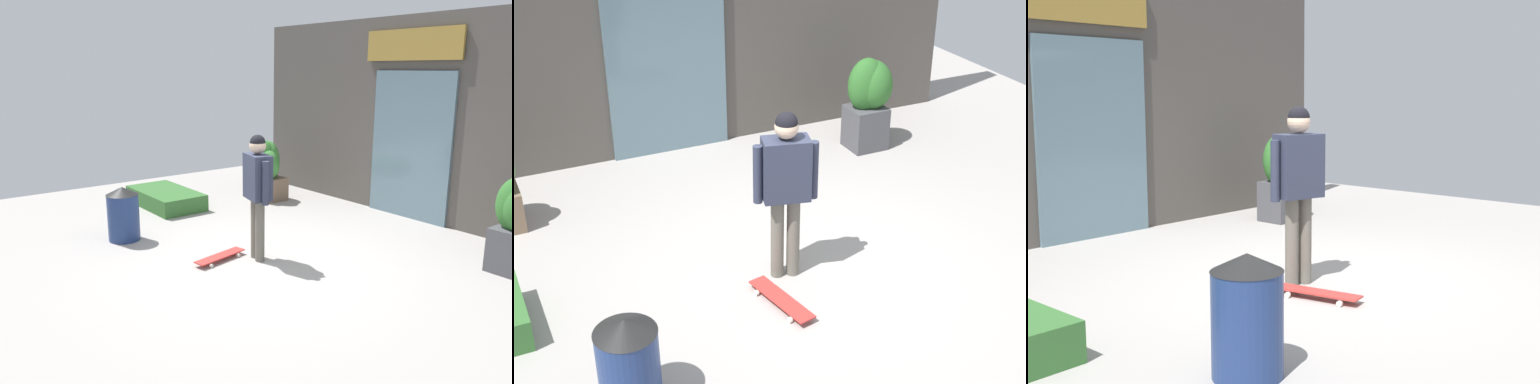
% 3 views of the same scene
% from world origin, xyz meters
% --- Properties ---
extents(ground_plane, '(12.00, 12.00, 0.00)m').
position_xyz_m(ground_plane, '(0.00, 0.00, 0.00)').
color(ground_plane, '#9E9993').
extents(building_facade, '(8.08, 0.31, 3.49)m').
position_xyz_m(building_facade, '(-0.01, 3.45, 1.74)').
color(building_facade, '#4C4742').
rests_on(building_facade, ground_plane).
extents(skateboarder, '(0.61, 0.36, 1.75)m').
position_xyz_m(skateboarder, '(-0.20, -0.07, 1.08)').
color(skateboarder, '#666056').
rests_on(skateboarder, ground_plane).
extents(skateboard, '(0.34, 0.84, 0.08)m').
position_xyz_m(skateboard, '(-0.46, -0.53, 0.06)').
color(skateboard, red).
rests_on(skateboard, ground_plane).
extents(planter_box_left, '(0.64, 0.54, 1.27)m').
position_xyz_m(planter_box_left, '(2.22, 2.28, 0.72)').
color(planter_box_left, '#47474C').
rests_on(planter_box_left, ground_plane).
extents(trash_bin, '(0.49, 0.49, 0.84)m').
position_xyz_m(trash_bin, '(-2.11, -1.22, 0.42)').
color(trash_bin, navy).
rests_on(trash_bin, ground_plane).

